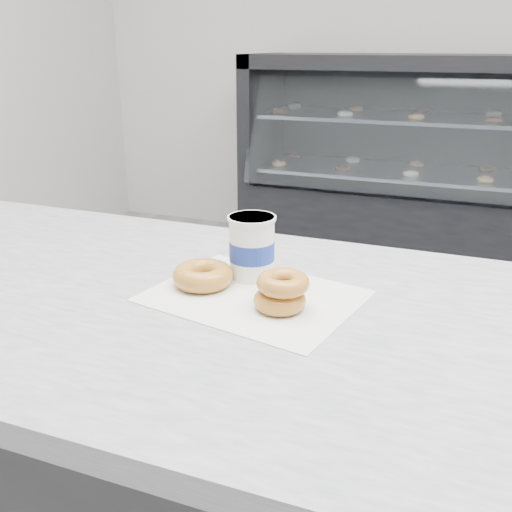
% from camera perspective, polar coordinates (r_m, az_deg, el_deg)
% --- Properties ---
extents(ground, '(5.00, 5.00, 0.00)m').
position_cam_1_polar(ground, '(1.90, 12.32, -23.36)').
color(ground, gray).
rests_on(ground, ground).
extents(display_case, '(2.40, 0.74, 1.25)m').
position_cam_1_polar(display_case, '(3.60, 18.57, 6.33)').
color(display_case, black).
rests_on(display_case, ground).
extents(wax_paper, '(0.38, 0.32, 0.00)m').
position_cam_1_polar(wax_paper, '(0.97, -0.22, -4.02)').
color(wax_paper, white).
rests_on(wax_paper, counter).
extents(donut_single, '(0.12, 0.12, 0.04)m').
position_cam_1_polar(donut_single, '(1.01, -5.33, -1.94)').
color(donut_single, gold).
rests_on(donut_single, wax_paper).
extents(donut_stack, '(0.12, 0.12, 0.06)m').
position_cam_1_polar(donut_stack, '(0.91, 2.55, -3.57)').
color(donut_stack, gold).
rests_on(donut_stack, wax_paper).
extents(coffee_cup, '(0.10, 0.10, 0.12)m').
position_cam_1_polar(coffee_cup, '(1.03, -0.42, 0.93)').
color(coffee_cup, white).
rests_on(coffee_cup, counter).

